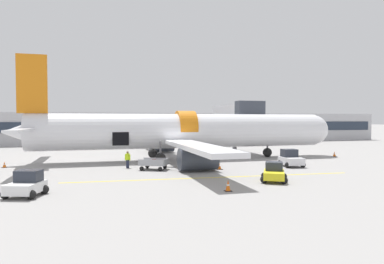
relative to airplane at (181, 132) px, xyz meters
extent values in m
plane|color=gray|center=(-1.57, -3.44, -3.23)|extent=(500.00, 500.00, 0.00)
cube|color=yellow|center=(-0.35, -12.55, -3.23)|extent=(23.63, 1.73, 0.01)
cube|color=#B2B2B7|center=(-1.57, 32.90, -0.27)|extent=(106.46, 12.66, 5.93)
cube|color=#232D3D|center=(-1.57, 26.51, 0.03)|extent=(104.33, 0.16, 1.90)
cylinder|color=#4C4C51|center=(9.83, 7.69, -1.24)|extent=(0.60, 0.60, 3.98)
cube|color=silver|center=(9.83, 7.69, 2.15)|extent=(2.80, 11.42, 2.80)
cube|color=#333842|center=(9.83, 2.58, 2.15)|extent=(3.65, 1.60, 3.37)
cylinder|color=silver|center=(0.47, 0.00, 0.10)|extent=(34.05, 3.95, 3.95)
sphere|color=silver|center=(17.49, 0.00, 0.10)|extent=(3.75, 3.75, 3.75)
cone|color=silver|center=(-16.55, 0.00, 0.10)|extent=(4.54, 3.63, 3.63)
cylinder|color=orange|center=(0.47, -0.04, 0.46)|extent=(2.04, 3.96, 3.96)
cube|color=orange|center=(-15.81, 0.00, 5.11)|extent=(2.96, 0.28, 6.06)
cube|color=silver|center=(-15.85, -4.75, 0.50)|extent=(1.17, 9.50, 0.20)
cube|color=silver|center=(-15.85, 4.75, 0.50)|extent=(1.17, 9.50, 0.20)
cube|color=silver|center=(-0.89, -9.07, -0.98)|extent=(2.78, 16.96, 0.40)
cube|color=silver|center=(-0.89, 9.07, -0.98)|extent=(2.78, 16.96, 0.40)
cylinder|color=#333842|center=(-0.69, -9.09, -2.13)|extent=(3.44, 2.00, 2.00)
cylinder|color=#333842|center=(-0.69, 9.10, -2.13)|extent=(3.44, 2.00, 2.00)
cube|color=black|center=(-7.02, -1.95, -0.59)|extent=(1.70, 0.12, 1.40)
cylinder|color=#56565B|center=(11.03, 0.00, -1.78)|extent=(0.22, 0.22, 1.79)
sphere|color=black|center=(11.03, 0.00, -2.67)|extent=(1.13, 1.13, 1.13)
cylinder|color=#56565B|center=(-2.93, -2.67, -1.78)|extent=(0.22, 0.22, 1.79)
sphere|color=black|center=(-2.93, -2.67, -2.67)|extent=(1.13, 1.13, 1.13)
cylinder|color=#56565B|center=(-2.93, 2.68, -1.78)|extent=(0.22, 0.22, 1.79)
sphere|color=black|center=(-2.93, 2.68, -2.67)|extent=(1.13, 1.13, 1.13)
cube|color=white|center=(-13.60, -15.89, -2.69)|extent=(2.32, 2.68, 0.61)
cube|color=#232833|center=(-13.47, -15.52, -2.04)|extent=(1.67, 1.42, 0.69)
cube|color=black|center=(-13.21, -14.78, -2.81)|extent=(1.46, 0.61, 0.30)
sphere|color=black|center=(-12.60, -15.43, -2.95)|extent=(0.56, 0.56, 0.56)
sphere|color=black|center=(-14.09, -14.91, -2.95)|extent=(0.56, 0.56, 0.56)
sphere|color=black|center=(-13.10, -16.87, -2.95)|extent=(0.56, 0.56, 0.56)
sphere|color=black|center=(-14.60, -16.35, -2.95)|extent=(0.56, 0.56, 0.56)
cube|color=yellow|center=(3.39, -15.45, -2.72)|extent=(2.50, 2.89, 0.55)
cube|color=#232833|center=(3.60, -15.07, -2.12)|extent=(1.65, 1.59, 0.65)
cube|color=black|center=(4.02, -14.32, -2.83)|extent=(1.23, 0.75, 0.28)
sphere|color=black|center=(4.42, -15.06, -2.95)|extent=(0.56, 0.56, 0.56)
sphere|color=black|center=(3.19, -14.37, -2.95)|extent=(0.56, 0.56, 0.56)
sphere|color=black|center=(3.60, -16.53, -2.95)|extent=(0.56, 0.56, 0.56)
sphere|color=black|center=(2.37, -15.85, -2.95)|extent=(0.56, 0.56, 0.56)
cube|color=silver|center=(9.10, -8.55, -2.65)|extent=(1.86, 2.59, 0.70)
cube|color=#232833|center=(9.14, -8.12, -1.92)|extent=(1.51, 1.22, 0.76)
cube|color=black|center=(9.20, -7.27, -2.79)|extent=(1.52, 0.23, 0.35)
sphere|color=black|center=(9.96, -7.77, -2.95)|extent=(0.56, 0.56, 0.56)
sphere|color=black|center=(8.37, -7.66, -2.95)|extent=(0.56, 0.56, 0.56)
sphere|color=black|center=(9.84, -9.45, -2.95)|extent=(0.56, 0.56, 0.56)
sphere|color=black|center=(8.24, -9.33, -2.95)|extent=(0.56, 0.56, 0.56)
cube|color=#999BA0|center=(-4.37, -6.97, -2.76)|extent=(2.95, 2.56, 0.05)
cube|color=#999BA0|center=(-3.27, -7.51, -2.47)|extent=(0.77, 1.49, 0.53)
cube|color=#999BA0|center=(-4.71, -7.68, -2.47)|extent=(2.22, 1.12, 0.53)
cube|color=#999BA0|center=(-4.02, -6.27, -2.47)|extent=(2.22, 1.12, 0.53)
cube|color=#333338|center=(-2.84, -7.72, -2.96)|extent=(0.84, 0.47, 0.06)
sphere|color=black|center=(-3.94, -8.09, -3.03)|extent=(0.40, 0.40, 0.40)
sphere|color=black|center=(-3.22, -6.62, -3.03)|extent=(0.40, 0.40, 0.40)
sphere|color=black|center=(-5.51, -7.32, -3.03)|extent=(0.40, 0.40, 0.40)
sphere|color=black|center=(-4.79, -5.86, -3.03)|extent=(0.40, 0.40, 0.40)
cube|color=#4C1E1E|center=(-4.00, -6.90, -2.55)|extent=(0.55, 0.48, 0.37)
cube|color=#4C1E1E|center=(-4.28, -6.75, -2.51)|extent=(0.38, 0.30, 0.45)
cube|color=#2D2D33|center=(-3.53, -7.04, -2.60)|extent=(0.46, 0.35, 0.27)
cylinder|color=black|center=(-1.44, -5.17, -2.78)|extent=(0.46, 0.46, 0.90)
cylinder|color=orange|center=(-1.44, -5.17, -1.98)|extent=(0.60, 0.60, 0.71)
sphere|color=brown|center=(-1.44, -5.17, -1.50)|extent=(0.25, 0.25, 0.25)
cylinder|color=orange|center=(-1.62, -5.34, -2.06)|extent=(0.19, 0.19, 0.65)
cylinder|color=orange|center=(-1.25, -5.00, -2.06)|extent=(0.19, 0.19, 0.65)
cylinder|color=black|center=(-0.83, -6.04, -2.83)|extent=(0.41, 0.41, 0.80)
cylinder|color=#B7E019|center=(-0.83, -6.04, -2.12)|extent=(0.53, 0.53, 0.63)
sphere|color=beige|center=(-0.83, -6.04, -1.69)|extent=(0.22, 0.22, 0.22)
cylinder|color=#B7E019|center=(-1.00, -6.18, -2.19)|extent=(0.17, 0.17, 0.58)
cylinder|color=#B7E019|center=(-0.65, -5.91, -2.19)|extent=(0.17, 0.17, 0.58)
cylinder|color=#1E2338|center=(-6.59, -5.21, -2.84)|extent=(0.38, 0.38, 0.78)
cylinder|color=#B7E019|center=(-6.59, -5.21, -2.14)|extent=(0.49, 0.49, 0.62)
sphere|color=brown|center=(-6.59, -5.21, -1.72)|extent=(0.22, 0.22, 0.22)
cylinder|color=#B7E019|center=(-6.79, -5.12, -2.21)|extent=(0.15, 0.15, 0.57)
cylinder|color=#B7E019|center=(-6.39, -5.29, -2.21)|extent=(0.15, 0.15, 0.57)
cylinder|color=black|center=(-0.49, -4.81, -2.85)|extent=(0.32, 0.32, 0.77)
cylinder|color=orange|center=(-0.49, -4.81, -2.16)|extent=(0.41, 0.41, 0.61)
sphere|color=tan|center=(-0.49, -4.81, -1.74)|extent=(0.21, 0.21, 0.21)
cylinder|color=orange|center=(-0.28, -4.78, -2.22)|extent=(0.13, 0.13, 0.56)
cylinder|color=orange|center=(-0.71, -4.83, -2.22)|extent=(0.13, 0.13, 0.56)
cube|color=black|center=(19.48, -1.73, -3.22)|extent=(0.52, 0.52, 0.03)
cone|color=orange|center=(19.48, -1.73, -2.94)|extent=(0.38, 0.38, 0.60)
cylinder|color=white|center=(19.48, -1.73, -2.91)|extent=(0.22, 0.22, 0.07)
cube|color=black|center=(-1.19, -17.74, -3.22)|extent=(0.46, 0.46, 0.03)
cone|color=orange|center=(-1.19, -17.74, -2.86)|extent=(0.34, 0.34, 0.75)
cylinder|color=white|center=(-1.19, -17.74, -2.82)|extent=(0.20, 0.20, 0.09)
cube|color=black|center=(1.57, -8.46, -3.22)|extent=(0.59, 0.59, 0.03)
cone|color=orange|center=(1.57, -8.46, -2.90)|extent=(0.44, 0.44, 0.67)
cylinder|color=white|center=(1.57, -8.46, -2.87)|extent=(0.26, 0.26, 0.08)
cube|color=black|center=(-18.09, -1.74, -3.22)|extent=(0.48, 0.48, 0.03)
cone|color=orange|center=(-18.09, -1.74, -2.95)|extent=(0.35, 0.35, 0.56)
cylinder|color=white|center=(-18.09, -1.74, -2.92)|extent=(0.20, 0.20, 0.07)
camera|label=1|loc=(-9.34, -38.40, 1.43)|focal=32.00mm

